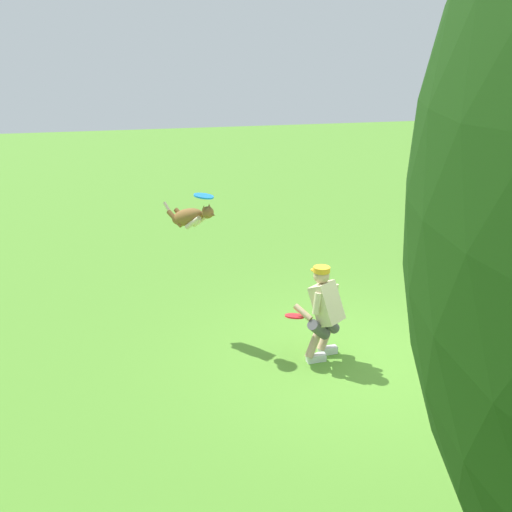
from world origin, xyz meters
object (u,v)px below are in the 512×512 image
Objects in this scene: dog at (190,217)px; frisbee_held at (295,316)px; person at (324,310)px; frisbee_flying at (204,196)px.

dog is 3.31× the size of frisbee_held.
frisbee_flying is at bearing 14.29° from person.
dog is at bearing 11.78° from person.
person is 0.40m from frisbee_held.
person reaches higher than frisbee_held.
person is 1.49× the size of dog.
frisbee_flying is (1.32, -1.23, 1.36)m from person.
frisbee_flying is at bearing -49.29° from frisbee_held.
dog is (1.47, -1.50, 1.01)m from person.
frisbee_held is at bearing 38.35° from person.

